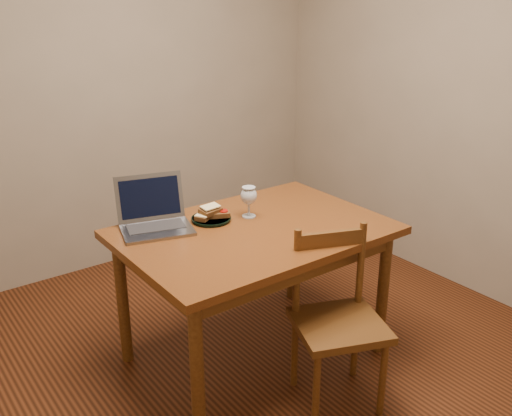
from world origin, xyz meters
TOP-DOWN VIEW (x-y plane):
  - floor at (0.00, 0.00)m, footprint 3.20×3.20m
  - back_wall at (0.00, 1.61)m, footprint 3.20×0.02m
  - right_wall at (1.61, 0.00)m, footprint 0.02×3.20m
  - table at (0.02, 0.06)m, footprint 1.30×0.90m
  - chair at (0.13, -0.44)m, footprint 0.51×0.50m
  - plate at (-0.09, 0.27)m, footprint 0.21×0.21m
  - sandwich_cheese at (-0.13, 0.28)m, footprint 0.12×0.11m
  - sandwich_tomato at (-0.06, 0.26)m, footprint 0.13×0.11m
  - sandwich_top at (-0.09, 0.28)m, footprint 0.12×0.09m
  - milk_glass at (0.09, 0.20)m, footprint 0.09×0.09m
  - laptop at (-0.36, 0.38)m, footprint 0.41×0.39m

SIDE VIEW (x-z plane):
  - floor at x=0.00m, z-range -0.02..0.00m
  - chair at x=0.13m, z-range 0.25..0.67m
  - table at x=0.02m, z-range 0.28..1.02m
  - plate at x=-0.09m, z-range 0.74..0.76m
  - sandwich_cheese at x=-0.13m, z-range 0.76..0.79m
  - sandwich_tomato at x=-0.06m, z-range 0.76..0.79m
  - sandwich_top at x=-0.09m, z-range 0.78..0.82m
  - laptop at x=-0.36m, z-range 0.68..0.93m
  - milk_glass at x=0.09m, z-range 0.74..0.91m
  - back_wall at x=0.00m, z-range 0.00..2.60m
  - right_wall at x=1.61m, z-range 0.00..2.60m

